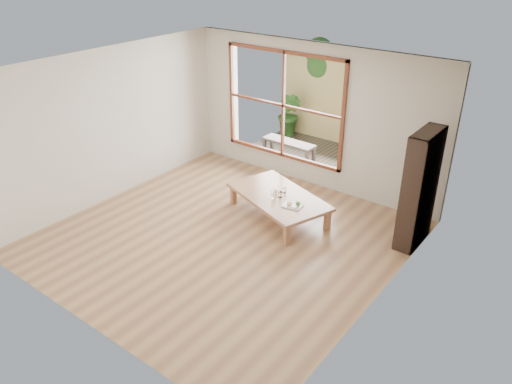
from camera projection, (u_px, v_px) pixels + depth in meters
ground at (226, 237)px, 7.76m from camera, size 5.00×5.00×0.00m
low_table at (278, 198)px, 8.21m from camera, size 1.96×1.50×0.38m
floor_cushion at (278, 190)px, 9.12m from camera, size 0.65×0.65×0.07m
bookshelf at (419, 189)px, 7.26m from camera, size 0.28×0.80×1.78m
glass_tall at (273, 194)px, 8.07m from camera, size 0.07×0.07×0.13m
glass_mid at (280, 194)px, 8.10m from camera, size 0.07×0.07×0.10m
glass_short at (284, 190)px, 8.25m from camera, size 0.07×0.07×0.08m
glass_small at (275, 192)px, 8.20m from camera, size 0.06×0.06×0.08m
food_tray at (293, 205)px, 7.83m from camera, size 0.34×0.27×0.09m
deck at (312, 156)px, 10.60m from camera, size 2.80×2.00×0.05m
garden_bench at (289, 144)px, 10.34m from camera, size 1.16×0.37×0.37m
bamboo_fence at (338, 104)px, 10.90m from camera, size 2.80×0.06×1.80m
shrub_right at (367, 135)px, 10.52m from camera, size 0.90×0.83×0.82m
shrub_left at (290, 114)px, 11.38m from camera, size 0.64×0.55×1.04m
garden_tree at (321, 64)px, 11.14m from camera, size 1.04×0.85×2.22m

